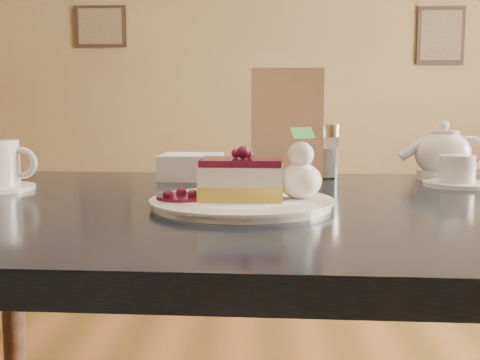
{
  "coord_description": "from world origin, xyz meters",
  "views": [
    {
      "loc": [
        0.09,
        -1.0,
        0.93
      ],
      "look_at": [
        0.06,
        -0.17,
        0.82
      ],
      "focal_mm": 45.0,
      "sensor_mm": 36.0,
      "label": 1
    }
  ],
  "objects_px": {
    "main_table": "(244,251)",
    "tea_set": "(445,159)",
    "dessert_plate": "(242,203)",
    "cheesecake_slice": "(242,179)"
  },
  "relations": [
    {
      "from": "main_table",
      "to": "cheesecake_slice",
      "type": "xyz_separation_m",
      "value": [
        -0.0,
        -0.05,
        0.12
      ]
    },
    {
      "from": "dessert_plate",
      "to": "tea_set",
      "type": "xyz_separation_m",
      "value": [
        0.4,
        0.34,
        0.04
      ]
    },
    {
      "from": "main_table",
      "to": "tea_set",
      "type": "height_order",
      "value": "tea_set"
    },
    {
      "from": "dessert_plate",
      "to": "cheesecake_slice",
      "type": "relative_size",
      "value": 2.12
    },
    {
      "from": "main_table",
      "to": "dessert_plate",
      "type": "bearing_deg",
      "value": -90.0
    },
    {
      "from": "tea_set",
      "to": "main_table",
      "type": "bearing_deg",
      "value": -144.08
    },
    {
      "from": "dessert_plate",
      "to": "cheesecake_slice",
      "type": "bearing_deg",
      "value": 180.0
    },
    {
      "from": "main_table",
      "to": "dessert_plate",
      "type": "xyz_separation_m",
      "value": [
        -0.0,
        -0.05,
        0.09
      ]
    },
    {
      "from": "main_table",
      "to": "tea_set",
      "type": "relative_size",
      "value": 5.44
    },
    {
      "from": "main_table",
      "to": "cheesecake_slice",
      "type": "bearing_deg",
      "value": -90.0
    }
  ]
}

